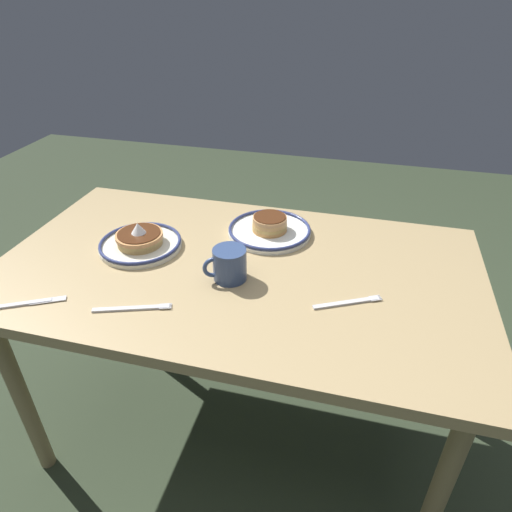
# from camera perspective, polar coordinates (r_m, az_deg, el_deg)

# --- Properties ---
(ground_plane) EXTENTS (6.00, 6.00, 0.00)m
(ground_plane) POSITION_cam_1_polar(r_m,az_deg,el_deg) (1.84, -1.90, -20.82)
(ground_plane) COLOR #313D29
(dining_table) EXTENTS (1.42, 0.81, 0.74)m
(dining_table) POSITION_cam_1_polar(r_m,az_deg,el_deg) (1.36, -2.40, -3.84)
(dining_table) COLOR tan
(dining_table) RESTS_ON ground_plane
(plate_near_main) EXTENTS (0.26, 0.26, 0.09)m
(plate_near_main) POSITION_cam_1_polar(r_m,az_deg,el_deg) (1.44, -14.57, 1.77)
(plate_near_main) COLOR silver
(plate_near_main) RESTS_ON dining_table
(plate_center_pancakes) EXTENTS (0.27, 0.27, 0.06)m
(plate_center_pancakes) POSITION_cam_1_polar(r_m,az_deg,el_deg) (1.48, 1.74, 3.52)
(plate_center_pancakes) COLOR white
(plate_center_pancakes) RESTS_ON dining_table
(coffee_mug) EXTENTS (0.12, 0.09, 0.09)m
(coffee_mug) POSITION_cam_1_polar(r_m,az_deg,el_deg) (1.24, -3.39, -1.04)
(coffee_mug) COLOR #334772
(coffee_mug) RESTS_ON dining_table
(fork_near) EXTENTS (0.18, 0.10, 0.01)m
(fork_near) POSITION_cam_1_polar(r_m,az_deg,el_deg) (1.20, 11.67, -5.84)
(fork_near) COLOR silver
(fork_near) RESTS_ON dining_table
(fork_far) EXTENTS (0.20, 0.08, 0.01)m
(fork_far) POSITION_cam_1_polar(r_m,az_deg,el_deg) (1.20, -15.47, -6.45)
(fork_far) COLOR silver
(fork_far) RESTS_ON dining_table
(butter_knife) EXTENTS (0.20, 0.12, 0.01)m
(butter_knife) POSITION_cam_1_polar(r_m,az_deg,el_deg) (1.32, -27.78, -5.45)
(butter_knife) COLOR silver
(butter_knife) RESTS_ON dining_table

